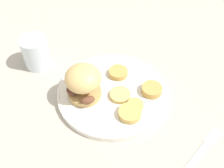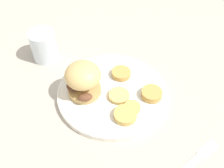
% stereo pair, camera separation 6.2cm
% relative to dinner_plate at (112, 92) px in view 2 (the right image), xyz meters
% --- Properties ---
extents(ground_plane, '(4.00, 4.00, 0.00)m').
position_rel_dinner_plate_xyz_m(ground_plane, '(0.00, 0.00, -0.01)').
color(ground_plane, '#B2A899').
extents(dinner_plate, '(0.29, 0.29, 0.02)m').
position_rel_dinner_plate_xyz_m(dinner_plate, '(0.00, 0.00, 0.00)').
color(dinner_plate, white).
rests_on(dinner_plate, ground_plane).
extents(sandwich, '(0.09, 0.12, 0.09)m').
position_rel_dinner_plate_xyz_m(sandwich, '(0.06, 0.04, 0.05)').
color(sandwich, tan).
rests_on(sandwich, dinner_plate).
extents(potato_round_0, '(0.05, 0.05, 0.01)m').
position_rel_dinner_plate_xyz_m(potato_round_0, '(-0.03, 0.01, 0.01)').
color(potato_round_0, '#DBB766').
rests_on(potato_round_0, dinner_plate).
extents(potato_round_1, '(0.05, 0.05, 0.01)m').
position_rel_dinner_plate_xyz_m(potato_round_1, '(0.01, -0.06, 0.01)').
color(potato_round_1, tan).
rests_on(potato_round_1, dinner_plate).
extents(potato_round_2, '(0.04, 0.04, 0.01)m').
position_rel_dinner_plate_xyz_m(potato_round_2, '(-0.07, 0.03, 0.01)').
color(potato_round_2, tan).
rests_on(potato_round_2, dinner_plate).
extents(potato_round_3, '(0.05, 0.05, 0.02)m').
position_rel_dinner_plate_xyz_m(potato_round_3, '(-0.10, -0.03, 0.02)').
color(potato_round_3, tan).
rests_on(potato_round_3, dinner_plate).
extents(potato_round_4, '(0.06, 0.06, 0.01)m').
position_rel_dinner_plate_xyz_m(potato_round_4, '(-0.07, 0.06, 0.01)').
color(potato_round_4, tan).
rests_on(potato_round_4, dinner_plate).
extents(fork, '(0.08, 0.17, 0.00)m').
position_rel_dinner_plate_xyz_m(fork, '(-0.25, 0.09, -0.01)').
color(fork, silver).
rests_on(fork, ground_plane).
extents(drinking_glass, '(0.08, 0.08, 0.09)m').
position_rel_dinner_plate_xyz_m(drinking_glass, '(0.25, -0.03, 0.04)').
color(drinking_glass, silver).
rests_on(drinking_glass, ground_plane).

